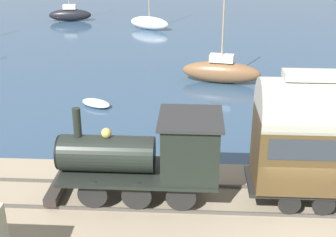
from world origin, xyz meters
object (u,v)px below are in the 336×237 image
(steam_locomotive, at_px, (153,152))
(rowboat_off_pier, at_px, (96,103))
(sailboat_brown, at_px, (221,71))
(sailboat_white, at_px, (149,23))
(sailboat_black, at_px, (70,14))

(steam_locomotive, distance_m, rowboat_off_pier, 11.18)
(sailboat_brown, bearing_deg, rowboat_off_pier, 133.24)
(steam_locomotive, bearing_deg, sailboat_white, 5.66)
(sailboat_brown, distance_m, rowboat_off_pier, 8.65)
(rowboat_off_pier, bearing_deg, sailboat_white, 27.57)
(steam_locomotive, relative_size, sailboat_white, 0.75)
(sailboat_black, bearing_deg, sailboat_white, -120.29)
(sailboat_black, distance_m, sailboat_white, 9.51)
(sailboat_black, height_order, sailboat_white, sailboat_white)
(steam_locomotive, relative_size, sailboat_brown, 0.90)
(steam_locomotive, xyz_separation_m, sailboat_brown, (14.87, -3.11, -1.57))
(steam_locomotive, relative_size, sailboat_black, 0.85)
(steam_locomotive, distance_m, sailboat_white, 31.13)
(sailboat_white, xyz_separation_m, rowboat_off_pier, (-20.77, 1.07, -0.49))
(sailboat_black, height_order, sailboat_brown, sailboat_black)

